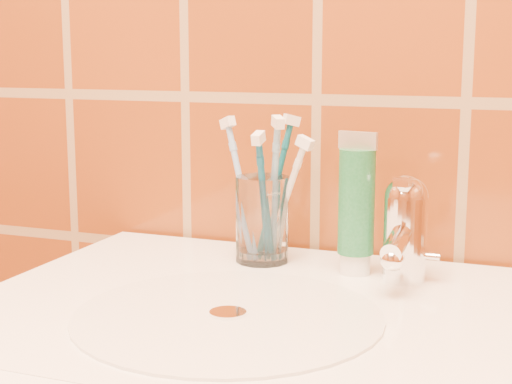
% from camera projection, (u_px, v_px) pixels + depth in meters
% --- Properties ---
extents(glass_tumbler, '(0.08, 0.08, 0.10)m').
position_uv_depth(glass_tumbler, '(262.00, 219.00, 0.94)').
color(glass_tumbler, white).
rests_on(glass_tumbler, pedestal_sink).
extents(toothpaste_tube, '(0.05, 0.04, 0.16)m').
position_uv_depth(toothpaste_tube, '(356.00, 208.00, 0.89)').
color(toothpaste_tube, white).
rests_on(toothpaste_tube, pedestal_sink).
extents(faucet, '(0.05, 0.11, 0.12)m').
position_uv_depth(faucet, '(405.00, 225.00, 0.86)').
color(faucet, white).
rests_on(faucet, pedestal_sink).
extents(toothbrush_0, '(0.11, 0.10, 0.16)m').
position_uv_depth(toothbrush_0, '(285.00, 200.00, 0.93)').
color(toothbrush_0, silver).
rests_on(toothbrush_0, glass_tumbler).
extents(toothbrush_1, '(0.13, 0.12, 0.19)m').
position_uv_depth(toothbrush_1, '(242.00, 190.00, 0.96)').
color(toothbrush_1, '#7DA4DE').
rests_on(toothbrush_1, glass_tumbler).
extents(toothbrush_2, '(0.09, 0.09, 0.19)m').
position_uv_depth(toothbrush_2, '(273.00, 191.00, 0.92)').
color(toothbrush_2, '#6C99C0').
rests_on(toothbrush_2, glass_tumbler).
extents(toothbrush_3, '(0.02, 0.10, 0.18)m').
position_uv_depth(toothbrush_3, '(264.00, 200.00, 0.92)').
color(toothbrush_3, navy).
rests_on(toothbrush_3, glass_tumbler).
extents(toothbrush_4, '(0.11, 0.11, 0.19)m').
position_uv_depth(toothbrush_4, '(275.00, 188.00, 0.95)').
color(toothbrush_4, '#0B4D61').
rests_on(toothbrush_4, glass_tumbler).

